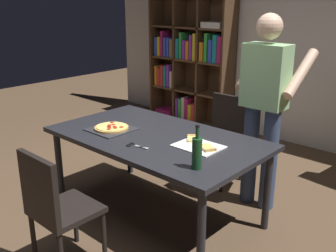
% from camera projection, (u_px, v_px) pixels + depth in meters
% --- Properties ---
extents(ground_plane, '(12.00, 12.00, 0.00)m').
position_uv_depth(ground_plane, '(157.00, 213.00, 3.58)').
color(ground_plane, brown).
extents(back_wall, '(6.40, 0.10, 2.80)m').
position_uv_depth(back_wall, '(298.00, 36.00, 4.98)').
color(back_wall, silver).
rests_on(back_wall, ground_plane).
extents(dining_table, '(1.84, 1.05, 0.75)m').
position_uv_depth(dining_table, '(156.00, 143.00, 3.37)').
color(dining_table, '#232328').
rests_on(dining_table, ground_plane).
extents(chair_near_camera, '(0.42, 0.42, 0.90)m').
position_uv_depth(chair_near_camera, '(55.00, 204.00, 2.72)').
color(chair_near_camera, black).
rests_on(chair_near_camera, ground_plane).
extents(chair_far_side, '(0.42, 0.42, 0.90)m').
position_uv_depth(chair_far_side, '(223.00, 133.00, 4.14)').
color(chair_far_side, black).
rests_on(chair_far_side, ground_plane).
extents(bookshelf, '(1.40, 0.35, 1.95)m').
position_uv_depth(bookshelf, '(191.00, 62.00, 5.97)').
color(bookshelf, '#513823').
rests_on(bookshelf, ground_plane).
extents(person_serving_pizza, '(0.55, 0.54, 1.75)m').
position_uv_depth(person_serving_pizza, '(265.00, 101.00, 3.47)').
color(person_serving_pizza, '#38476B').
rests_on(person_serving_pizza, ground_plane).
extents(pepperoni_pizza_on_tray, '(0.36, 0.36, 0.04)m').
position_uv_depth(pepperoni_pizza_on_tray, '(112.00, 128.00, 3.49)').
color(pepperoni_pizza_on_tray, '#2D2D33').
rests_on(pepperoni_pizza_on_tray, dining_table).
extents(pizza_slices_on_towel, '(0.38, 0.30, 0.03)m').
position_uv_depth(pizza_slices_on_towel, '(199.00, 145.00, 3.11)').
color(pizza_slices_on_towel, white).
rests_on(pizza_slices_on_towel, dining_table).
extents(wine_bottle, '(0.07, 0.07, 0.32)m').
position_uv_depth(wine_bottle, '(197.00, 152.00, 2.67)').
color(wine_bottle, '#194723').
rests_on(wine_bottle, dining_table).
extents(kitchen_scissors, '(0.20, 0.09, 0.01)m').
position_uv_depth(kitchen_scissors, '(134.00, 145.00, 3.11)').
color(kitchen_scissors, silver).
rests_on(kitchen_scissors, dining_table).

